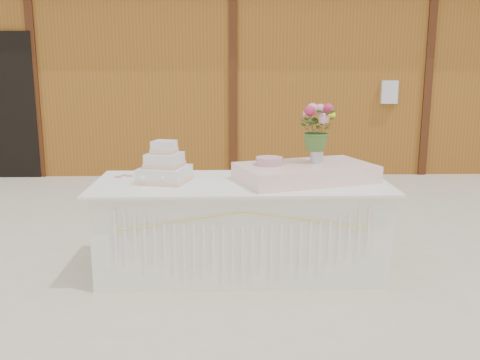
% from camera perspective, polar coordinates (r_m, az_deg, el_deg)
% --- Properties ---
extents(ground, '(80.00, 80.00, 0.00)m').
position_cam_1_polar(ground, '(4.60, 0.11, -9.59)').
color(ground, beige).
rests_on(ground, ground).
extents(barn, '(12.60, 4.60, 3.30)m').
position_cam_1_polar(barn, '(10.27, -0.98, 11.98)').
color(barn, brown).
rests_on(barn, ground).
extents(cake_table, '(2.40, 1.00, 0.77)m').
position_cam_1_polar(cake_table, '(4.47, 0.11, -5.00)').
color(cake_table, silver).
rests_on(cake_table, ground).
extents(wedding_cake, '(0.46, 0.46, 0.34)m').
position_cam_1_polar(wedding_cake, '(4.40, -8.04, 1.29)').
color(wedding_cake, white).
rests_on(wedding_cake, cake_table).
extents(pink_cake_stand, '(0.28, 0.28, 0.20)m').
position_cam_1_polar(pink_cake_stand, '(4.38, 3.12, 1.30)').
color(pink_cake_stand, white).
rests_on(pink_cake_stand, cake_table).
extents(satin_runner, '(1.22, 0.94, 0.14)m').
position_cam_1_polar(satin_runner, '(4.44, 6.98, 0.80)').
color(satin_runner, '#FFD6CD').
rests_on(satin_runner, cake_table).
extents(flower_vase, '(0.11, 0.11, 0.15)m').
position_cam_1_polar(flower_vase, '(4.50, 8.18, 2.78)').
color(flower_vase, silver).
rests_on(flower_vase, satin_runner).
extents(bouquet, '(0.33, 0.29, 0.35)m').
position_cam_1_polar(bouquet, '(4.47, 8.28, 5.96)').
color(bouquet, '#406729').
rests_on(bouquet, flower_vase).
extents(loose_flowers, '(0.17, 0.31, 0.02)m').
position_cam_1_polar(loose_flowers, '(4.60, -12.51, 0.23)').
color(loose_flowers, '#CC7D94').
rests_on(loose_flowers, cake_table).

